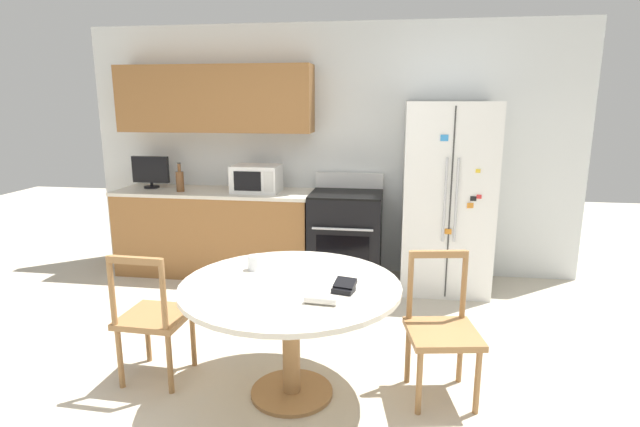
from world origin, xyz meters
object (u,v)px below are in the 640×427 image
(oven_range, at_px, (346,236))
(candle_glass, at_px, (254,264))
(counter_bottle, at_px, (180,181))
(dining_chair_left, at_px, (153,318))
(dining_chair_right, at_px, (442,331))
(microwave, at_px, (256,179))
(wallet, at_px, (344,287))
(countertop_tv, at_px, (151,171))
(refrigerator, at_px, (446,197))

(oven_range, distance_m, candle_glass, 1.99)
(counter_bottle, distance_m, dining_chair_left, 2.19)
(oven_range, height_order, dining_chair_left, oven_range)
(dining_chair_left, distance_m, dining_chair_right, 1.85)
(microwave, bearing_deg, wallet, -62.70)
(countertop_tv, bearing_deg, dining_chair_right, -35.27)
(dining_chair_right, height_order, wallet, dining_chair_right)
(counter_bottle, distance_m, candle_glass, 2.27)
(microwave, xyz_separation_m, countertop_tv, (-1.19, 0.06, 0.05))
(microwave, relative_size, dining_chair_right, 0.53)
(countertop_tv, bearing_deg, refrigerator, -2.26)
(refrigerator, distance_m, oven_range, 1.07)
(counter_bottle, bearing_deg, refrigerator, 0.88)
(microwave, bearing_deg, dining_chair_left, -93.18)
(countertop_tv, distance_m, counter_bottle, 0.44)
(refrigerator, height_order, countertop_tv, refrigerator)
(oven_range, bearing_deg, refrigerator, -2.72)
(countertop_tv, distance_m, candle_glass, 2.65)
(dining_chair_left, distance_m, wallet, 1.31)
(oven_range, relative_size, dining_chair_left, 1.20)
(refrigerator, xyz_separation_m, oven_range, (-0.98, 0.05, -0.44))
(microwave, distance_m, counter_bottle, 0.80)
(dining_chair_left, bearing_deg, refrigerator, 46.98)
(microwave, xyz_separation_m, counter_bottle, (-0.79, -0.10, -0.02))
(wallet, bearing_deg, dining_chair_left, 174.55)
(countertop_tv, distance_m, dining_chair_right, 3.64)
(oven_range, xyz_separation_m, counter_bottle, (-1.72, -0.09, 0.55))
(wallet, bearing_deg, counter_bottle, 132.41)
(counter_bottle, relative_size, dining_chair_left, 0.33)
(refrigerator, bearing_deg, dining_chair_right, -95.24)
(counter_bottle, xyz_separation_m, dining_chair_left, (0.67, -2.00, -0.58))
(oven_range, xyz_separation_m, dining_chair_right, (0.80, -1.99, -0.03))
(dining_chair_left, height_order, candle_glass, dining_chair_left)
(microwave, distance_m, wallet, 2.52)
(candle_glass, bearing_deg, wallet, -25.10)
(countertop_tv, relative_size, candle_glass, 4.26)
(oven_range, bearing_deg, counter_bottle, -177.08)
(candle_glass, bearing_deg, oven_range, 78.00)
(dining_chair_left, xyz_separation_m, candle_glass, (0.64, 0.17, 0.35))
(dining_chair_right, bearing_deg, refrigerator, -105.16)
(oven_range, distance_m, dining_chair_right, 2.15)
(refrigerator, relative_size, oven_range, 1.68)
(dining_chair_right, bearing_deg, wallet, 10.52)
(dining_chair_right, bearing_deg, countertop_tv, -45.18)
(refrigerator, relative_size, dining_chair_right, 2.01)
(oven_range, bearing_deg, dining_chair_right, -68.17)
(oven_range, relative_size, counter_bottle, 3.59)
(oven_range, height_order, countertop_tv, countertop_tv)
(counter_bottle, bearing_deg, countertop_tv, 157.77)
(refrigerator, xyz_separation_m, countertop_tv, (-3.10, 0.12, 0.18))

